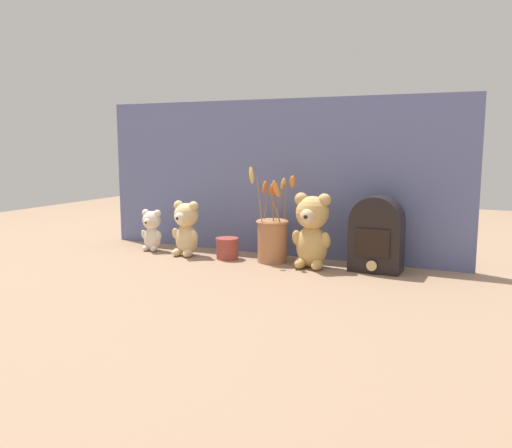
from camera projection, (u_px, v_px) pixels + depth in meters
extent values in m
plane|color=#8E7056|center=(254.00, 262.00, 1.93)|extent=(4.00, 4.00, 0.00)
cube|color=slate|center=(273.00, 178.00, 2.04)|extent=(1.45, 0.02, 0.58)
ellipsoid|color=tan|center=(312.00, 246.00, 1.85)|extent=(0.11, 0.09, 0.15)
sphere|color=tan|center=(312.00, 213.00, 1.83)|extent=(0.11, 0.11, 0.11)
sphere|color=#D1B289|center=(308.00, 216.00, 1.79)|extent=(0.05, 0.05, 0.05)
sphere|color=black|center=(306.00, 217.00, 1.77)|extent=(0.02, 0.02, 0.02)
sphere|color=tan|center=(324.00, 200.00, 1.80)|extent=(0.05, 0.05, 0.05)
sphere|color=tan|center=(301.00, 199.00, 1.84)|extent=(0.05, 0.05, 0.05)
ellipsoid|color=tan|center=(326.00, 240.00, 1.81)|extent=(0.03, 0.05, 0.07)
ellipsoid|color=tan|center=(297.00, 238.00, 1.86)|extent=(0.03, 0.05, 0.07)
ellipsoid|color=tan|center=(317.00, 265.00, 1.81)|extent=(0.04, 0.06, 0.04)
ellipsoid|color=tan|center=(300.00, 263.00, 1.84)|extent=(0.04, 0.06, 0.04)
ellipsoid|color=#DBBC84|center=(186.00, 240.00, 2.04)|extent=(0.09, 0.07, 0.12)
sphere|color=#DBBC84|center=(186.00, 215.00, 2.03)|extent=(0.09, 0.09, 0.09)
sphere|color=beige|center=(180.00, 218.00, 2.00)|extent=(0.04, 0.04, 0.04)
sphere|color=black|center=(177.00, 218.00, 1.98)|extent=(0.01, 0.01, 0.01)
sphere|color=#DBBC84|center=(193.00, 206.00, 2.01)|extent=(0.04, 0.04, 0.04)
sphere|color=#DBBC84|center=(178.00, 205.00, 2.04)|extent=(0.04, 0.04, 0.04)
ellipsoid|color=#DBBC84|center=(194.00, 236.00, 2.02)|extent=(0.03, 0.04, 0.05)
ellipsoid|color=#DBBC84|center=(176.00, 234.00, 2.05)|extent=(0.03, 0.04, 0.05)
ellipsoid|color=#DBBC84|center=(188.00, 253.00, 2.02)|extent=(0.03, 0.05, 0.03)
ellipsoid|color=#DBBC84|center=(177.00, 252.00, 2.04)|extent=(0.03, 0.05, 0.03)
ellipsoid|color=beige|center=(152.00, 239.00, 2.14)|extent=(0.08, 0.06, 0.09)
sphere|color=beige|center=(152.00, 220.00, 2.13)|extent=(0.07, 0.07, 0.07)
sphere|color=beige|center=(148.00, 222.00, 2.10)|extent=(0.03, 0.03, 0.03)
sphere|color=black|center=(146.00, 223.00, 2.09)|extent=(0.01, 0.01, 0.01)
sphere|color=beige|center=(157.00, 213.00, 2.12)|extent=(0.03, 0.03, 0.03)
sphere|color=beige|center=(146.00, 213.00, 2.13)|extent=(0.03, 0.03, 0.03)
ellipsoid|color=beige|center=(159.00, 235.00, 2.12)|extent=(0.02, 0.03, 0.04)
ellipsoid|color=beige|center=(144.00, 234.00, 2.14)|extent=(0.02, 0.03, 0.04)
ellipsoid|color=beige|center=(154.00, 249.00, 2.12)|extent=(0.03, 0.04, 0.02)
ellipsoid|color=beige|center=(145.00, 248.00, 2.13)|extent=(0.03, 0.04, 0.02)
cylinder|color=#AD7047|center=(272.00, 241.00, 1.93)|extent=(0.11, 0.11, 0.15)
torus|color=#AD7047|center=(272.00, 222.00, 1.92)|extent=(0.12, 0.12, 0.01)
cylinder|color=olive|center=(275.00, 205.00, 1.87)|extent=(0.04, 0.03, 0.12)
ellipsoid|color=orange|center=(276.00, 189.00, 1.84)|extent=(0.04, 0.04, 0.06)
cylinder|color=olive|center=(273.00, 205.00, 1.89)|extent=(0.01, 0.01, 0.11)
ellipsoid|color=#C65B28|center=(273.00, 190.00, 1.88)|extent=(0.03, 0.03, 0.05)
cylinder|color=olive|center=(260.00, 198.00, 1.89)|extent=(0.04, 0.04, 0.16)
ellipsoid|color=gold|center=(253.00, 175.00, 1.87)|extent=(0.04, 0.04, 0.06)
cylinder|color=olive|center=(267.00, 203.00, 1.94)|extent=(0.02, 0.03, 0.11)
ellipsoid|color=#C65B28|center=(265.00, 188.00, 1.94)|extent=(0.03, 0.03, 0.05)
cylinder|color=olive|center=(285.00, 201.00, 1.91)|extent=(0.03, 0.05, 0.14)
ellipsoid|color=orange|center=(293.00, 182.00, 1.90)|extent=(0.03, 0.04, 0.05)
cylinder|color=olive|center=(280.00, 201.00, 1.94)|extent=(0.04, 0.02, 0.13)
ellipsoid|color=gold|center=(283.00, 184.00, 1.94)|extent=(0.03, 0.02, 0.05)
cube|color=black|center=(376.00, 247.00, 1.79)|extent=(0.17, 0.10, 0.17)
cylinder|color=black|center=(377.00, 222.00, 1.78)|extent=(0.17, 0.10, 0.17)
cube|color=black|center=(373.00, 243.00, 1.74)|extent=(0.11, 0.01, 0.09)
cylinder|color=#D6BC7A|center=(372.00, 266.00, 1.75)|extent=(0.03, 0.01, 0.03)
cylinder|color=#993D33|center=(227.00, 250.00, 1.99)|extent=(0.08, 0.08, 0.06)
cylinder|color=#993D33|center=(227.00, 240.00, 1.98)|extent=(0.08, 0.08, 0.01)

